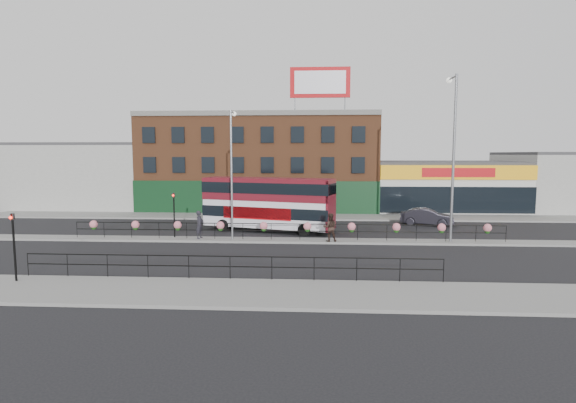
# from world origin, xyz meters

# --- Properties ---
(ground) EXTENTS (120.00, 120.00, 0.00)m
(ground) POSITION_xyz_m (0.00, 0.00, 0.00)
(ground) COLOR black
(ground) RESTS_ON ground
(south_pavement) EXTENTS (60.00, 4.00, 0.15)m
(south_pavement) POSITION_xyz_m (0.00, -12.00, 0.07)
(south_pavement) COLOR gray
(south_pavement) RESTS_ON ground
(north_pavement) EXTENTS (60.00, 4.00, 0.15)m
(north_pavement) POSITION_xyz_m (0.00, 12.00, 0.07)
(north_pavement) COLOR gray
(north_pavement) RESTS_ON ground
(median) EXTENTS (60.00, 1.60, 0.15)m
(median) POSITION_xyz_m (0.00, 0.00, 0.07)
(median) COLOR gray
(median) RESTS_ON ground
(yellow_line_inner) EXTENTS (60.00, 0.10, 0.01)m
(yellow_line_inner) POSITION_xyz_m (0.00, -9.70, 0.01)
(yellow_line_inner) COLOR gold
(yellow_line_inner) RESTS_ON ground
(yellow_line_outer) EXTENTS (60.00, 0.10, 0.01)m
(yellow_line_outer) POSITION_xyz_m (0.00, -9.88, 0.01)
(yellow_line_outer) COLOR gold
(yellow_line_outer) RESTS_ON ground
(brick_building) EXTENTS (25.00, 12.21, 10.30)m
(brick_building) POSITION_xyz_m (-4.00, 19.96, 5.13)
(brick_building) COLOR brown
(brick_building) RESTS_ON ground
(supermarket) EXTENTS (15.00, 12.25, 5.30)m
(supermarket) POSITION_xyz_m (16.00, 19.90, 2.65)
(supermarket) COLOR silver
(supermarket) RESTS_ON ground
(warehouse_west) EXTENTS (15.50, 12.00, 7.30)m
(warehouse_west) POSITION_xyz_m (-24.25, 20.00, 3.65)
(warehouse_west) COLOR #A2A29D
(warehouse_west) RESTS_ON ground
(billboard) EXTENTS (6.00, 0.29, 4.40)m
(billboard) POSITION_xyz_m (2.50, 14.99, 13.18)
(billboard) COLOR #B5090E
(billboard) RESTS_ON brick_building
(median_railing) EXTENTS (30.04, 0.56, 1.23)m
(median_railing) POSITION_xyz_m (-0.00, 0.00, 1.05)
(median_railing) COLOR black
(median_railing) RESTS_ON median
(south_railing) EXTENTS (20.04, 0.05, 1.12)m
(south_railing) POSITION_xyz_m (-2.00, -10.10, 0.96)
(south_railing) COLOR black
(south_railing) RESTS_ON south_pavement
(double_decker_bus) EXTENTS (10.70, 5.27, 4.22)m
(double_decker_bus) POSITION_xyz_m (-1.61, 4.16, 2.59)
(double_decker_bus) COLOR white
(double_decker_bus) RESTS_ON ground
(car) EXTENTS (3.77, 5.20, 1.46)m
(car) POSITION_xyz_m (11.65, 7.91, 0.73)
(car) COLOR #24232B
(car) RESTS_ON ground
(pedestrian_a) EXTENTS (0.95, 0.83, 1.96)m
(pedestrian_a) POSITION_xyz_m (-6.09, 0.07, 1.13)
(pedestrian_a) COLOR #222129
(pedestrian_a) RESTS_ON median
(pedestrian_b) EXTENTS (1.07, 0.90, 1.94)m
(pedestrian_b) POSITION_xyz_m (3.07, -0.53, 1.12)
(pedestrian_b) COLOR #31211B
(pedestrian_b) RESTS_ON median
(lamp_column_west) EXTENTS (0.32, 1.57, 8.94)m
(lamp_column_west) POSITION_xyz_m (-3.73, 0.12, 5.45)
(lamp_column_west) COLOR slate
(lamp_column_west) RESTS_ON median
(lamp_column_east) EXTENTS (0.40, 1.97, 11.23)m
(lamp_column_east) POSITION_xyz_m (11.29, 0.23, 6.80)
(lamp_column_east) COLOR slate
(lamp_column_east) RESTS_ON median
(traffic_light_south) EXTENTS (0.15, 0.28, 3.65)m
(traffic_light_south) POSITION_xyz_m (-12.00, -11.01, 2.47)
(traffic_light_south) COLOR black
(traffic_light_south) RESTS_ON south_pavement
(traffic_light_median) EXTENTS (0.15, 0.28, 3.65)m
(traffic_light_median) POSITION_xyz_m (-8.00, 0.39, 2.47)
(traffic_light_median) COLOR black
(traffic_light_median) RESTS_ON median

